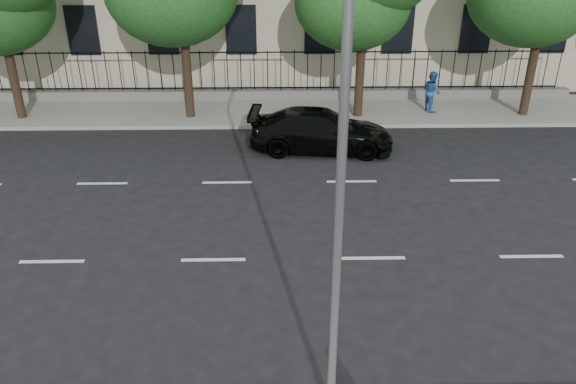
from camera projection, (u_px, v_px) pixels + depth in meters
The scene contains 7 objects.
ground at pixel (201, 326), 11.74m from camera, with size 120.00×120.00×0.00m, color black.
far_sidewalk at pixel (240, 112), 24.24m from camera, with size 60.00×4.00×0.15m, color gray.
lane_markings at pixel (221, 216), 15.99m from camera, with size 49.60×4.62×0.01m, color silver, non-canonical shape.
iron_fence at pixel (241, 88), 25.51m from camera, with size 30.00×0.50×2.20m.
street_light at pixel (339, 118), 7.91m from camera, with size 0.25×3.32×8.05m.
black_sedan at pixel (321, 130), 20.18m from camera, with size 2.10×5.16×1.50m, color black.
pedestrian_far at pixel (432, 91), 23.75m from camera, with size 0.83×0.64×1.70m, color #26529C.
Camera 1 is at (1.64, -9.30, 7.73)m, focal length 35.00 mm.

